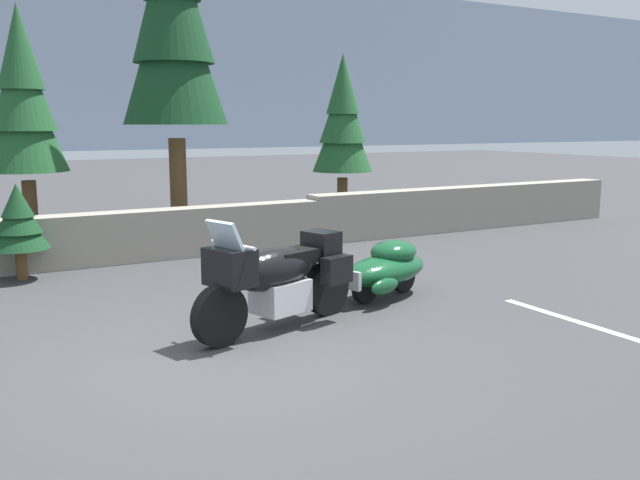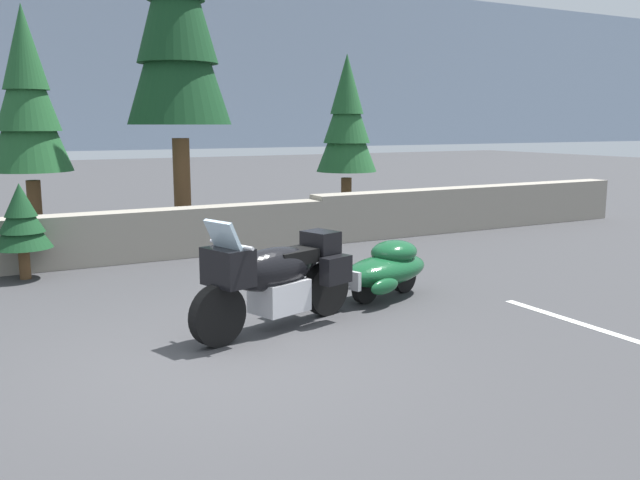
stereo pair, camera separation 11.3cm
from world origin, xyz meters
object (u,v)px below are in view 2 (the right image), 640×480
(pine_tree_secondary, at_px, (27,98))
(pine_tree_tall, at_px, (176,13))
(touring_motorcycle, at_px, (276,276))
(car_shaped_trailer, at_px, (386,268))
(pine_tree_far_right, at_px, (347,120))

(pine_tree_secondary, bearing_deg, pine_tree_tall, -7.64)
(touring_motorcycle, relative_size, car_shaped_trailer, 1.02)
(car_shaped_trailer, distance_m, pine_tree_secondary, 7.58)
(touring_motorcycle, height_order, pine_tree_secondary, pine_tree_secondary)
(touring_motorcycle, relative_size, pine_tree_tall, 0.32)
(pine_tree_tall, bearing_deg, pine_tree_far_right, -0.09)
(touring_motorcycle, height_order, car_shaped_trailer, touring_motorcycle)
(touring_motorcycle, distance_m, pine_tree_far_right, 8.13)
(pine_tree_tall, distance_m, pine_tree_far_right, 4.31)
(car_shaped_trailer, distance_m, pine_tree_tall, 7.12)
(pine_tree_secondary, distance_m, pine_tree_far_right, 6.55)
(touring_motorcycle, distance_m, pine_tree_tall, 7.49)
(touring_motorcycle, bearing_deg, pine_tree_tall, 81.99)
(touring_motorcycle, distance_m, car_shaped_trailer, 2.00)
(pine_tree_tall, xyz_separation_m, pine_tree_far_right, (3.81, -0.01, -2.01))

